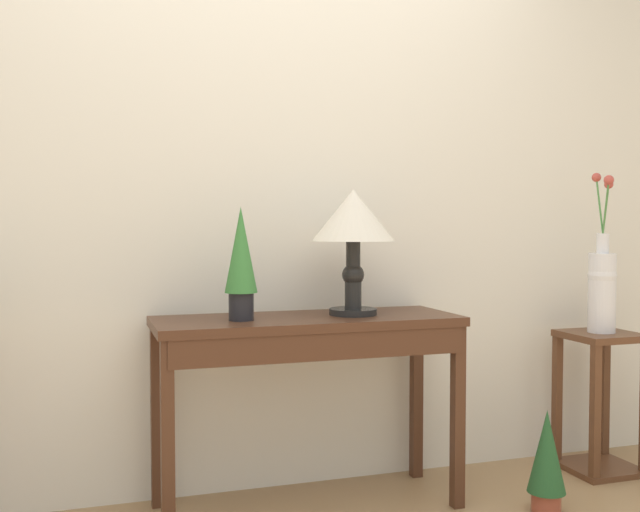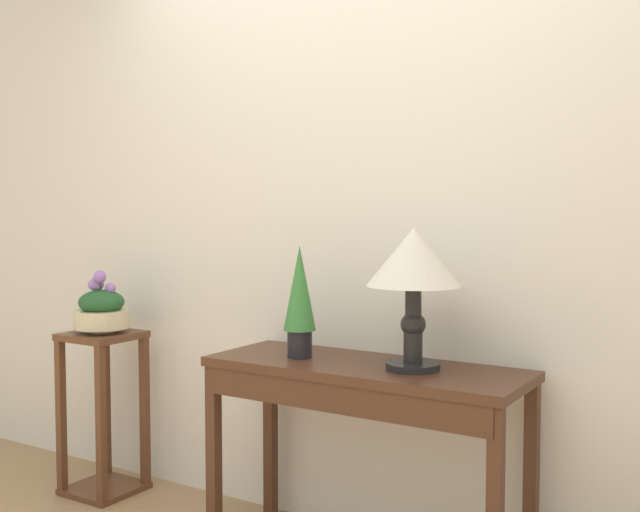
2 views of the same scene
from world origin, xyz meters
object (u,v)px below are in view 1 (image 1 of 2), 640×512
object	(u,v)px
table_lamp	(353,223)
pedestal_stand_right	(600,402)
console_table	(309,345)
potted_plant_on_console	(241,259)
flower_vase_tall_right	(602,283)
potted_plant_floor	(547,458)

from	to	relation	value
table_lamp	pedestal_stand_right	xyz separation A→B (m)	(1.18, -0.00, -0.80)
console_table	pedestal_stand_right	bearing A→B (deg)	0.94
potted_plant_on_console	flower_vase_tall_right	bearing A→B (deg)	0.87
console_table	potted_plant_on_console	bearing A→B (deg)	-179.40
flower_vase_tall_right	potted_plant_floor	size ratio (longest dim) A/B	1.78
potted_plant_on_console	flower_vase_tall_right	size ratio (longest dim) A/B	0.59
potted_plant_floor	pedestal_stand_right	bearing A→B (deg)	32.97
pedestal_stand_right	potted_plant_on_console	bearing A→B (deg)	-179.12
potted_plant_floor	table_lamp	bearing A→B (deg)	153.23
console_table	pedestal_stand_right	xyz separation A→B (m)	(1.37, 0.02, -0.33)
table_lamp	potted_plant_floor	size ratio (longest dim) A/B	1.23
console_table	table_lamp	xyz separation A→B (m)	(0.19, 0.02, 0.47)
pedestal_stand_right	flower_vase_tall_right	bearing A→B (deg)	-114.34
table_lamp	potted_plant_on_console	xyz separation A→B (m)	(-0.45, -0.03, -0.13)
table_lamp	potted_plant_on_console	world-z (taller)	table_lamp
potted_plant_on_console	pedestal_stand_right	xyz separation A→B (m)	(1.63, 0.03, -0.67)
potted_plant_floor	flower_vase_tall_right	bearing A→B (deg)	32.95
potted_plant_on_console	console_table	bearing A→B (deg)	0.60
console_table	potted_plant_on_console	distance (m)	0.43
console_table	potted_plant_floor	xyz separation A→B (m)	(0.86, -0.31, -0.43)
pedestal_stand_right	potted_plant_floor	world-z (taller)	pedestal_stand_right
flower_vase_tall_right	pedestal_stand_right	bearing A→B (deg)	65.66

